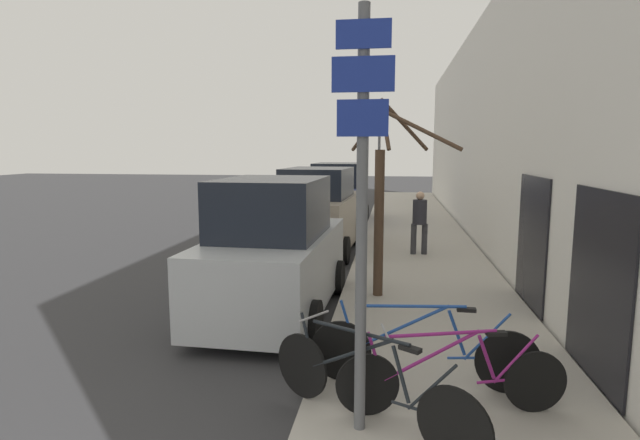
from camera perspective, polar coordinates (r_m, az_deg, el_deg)
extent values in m
plane|color=#333335|center=(12.67, -0.48, -4.58)|extent=(80.00, 80.00, 0.00)
cube|color=#ADA89E|center=(15.27, 10.87, -2.26)|extent=(3.20, 32.00, 0.15)
cube|color=silver|center=(15.21, 17.88, 9.48)|extent=(0.20, 32.00, 6.50)
cube|color=black|center=(6.51, 29.20, -6.61)|extent=(0.03, 1.69, 2.19)
cube|color=black|center=(9.11, 23.03, -2.26)|extent=(0.03, 1.69, 2.19)
cylinder|color=#595B60|center=(4.50, 4.79, -0.90)|extent=(0.10, 0.10, 3.86)
cube|color=navy|center=(4.48, 5.00, 20.43)|extent=(0.47, 0.02, 0.24)
cube|color=navy|center=(4.42, 4.95, 16.28)|extent=(0.54, 0.02, 0.30)
cube|color=navy|center=(4.39, 4.89, 11.54)|extent=(0.45, 0.02, 0.31)
cylinder|color=black|center=(5.53, -2.07, -16.30)|extent=(0.60, 0.41, 0.69)
cylinder|color=black|center=(4.62, 15.06, -21.83)|extent=(0.60, 0.41, 0.69)
cylinder|color=black|center=(5.01, 3.54, -15.03)|extent=(0.84, 0.57, 0.57)
cylinder|color=black|center=(4.87, 4.39, -12.67)|extent=(0.97, 0.66, 0.09)
cylinder|color=black|center=(4.72, 9.23, -16.99)|extent=(0.19, 0.15, 0.50)
cylinder|color=black|center=(4.74, 11.53, -20.57)|extent=(0.53, 0.37, 0.08)
cylinder|color=black|center=(4.59, 12.62, -18.20)|extent=(0.40, 0.28, 0.55)
cylinder|color=black|center=(5.36, -1.39, -13.70)|extent=(0.19, 0.14, 0.60)
cube|color=black|center=(4.57, 10.26, -14.28)|extent=(0.21, 0.18, 0.04)
cylinder|color=#99999E|center=(5.20, -0.69, -10.94)|extent=(0.26, 0.38, 0.02)
cylinder|color=black|center=(5.22, 5.44, -18.22)|extent=(0.63, 0.15, 0.64)
cylinder|color=black|center=(5.68, 23.38, -16.61)|extent=(0.63, 0.15, 0.64)
cylinder|color=#8C1E72|center=(5.22, 12.65, -14.87)|extent=(0.94, 0.21, 0.53)
cylinder|color=#8C1E72|center=(5.16, 13.66, -12.52)|extent=(1.09, 0.23, 0.08)
cylinder|color=#8C1E72|center=(5.39, 18.50, -14.62)|extent=(0.21, 0.07, 0.46)
cylinder|color=#8C1E72|center=(5.56, 20.51, -16.76)|extent=(0.59, 0.14, 0.08)
cylinder|color=#8C1E72|center=(5.50, 21.47, -14.54)|extent=(0.44, 0.11, 0.51)
cylinder|color=#8C1E72|center=(5.12, 6.45, -15.46)|extent=(0.20, 0.07, 0.55)
cube|color=black|center=(5.33, 19.49, -12.12)|extent=(0.21, 0.11, 0.04)
cylinder|color=#99999E|center=(5.03, 7.48, -12.59)|extent=(0.10, 0.44, 0.02)
cylinder|color=black|center=(5.89, 2.38, -14.70)|extent=(0.70, 0.05, 0.70)
cylinder|color=black|center=(5.96, 20.68, -14.96)|extent=(0.70, 0.05, 0.70)
cylinder|color=#1E4799|center=(5.73, 9.34, -11.99)|extent=(1.02, 0.06, 0.57)
cylinder|color=#1E4799|center=(5.65, 10.34, -9.67)|extent=(1.19, 0.06, 0.09)
cylinder|color=#1E4799|center=(5.77, 15.37, -12.31)|extent=(0.22, 0.04, 0.50)
cylinder|color=#1E4799|center=(5.89, 17.54, -14.79)|extent=(0.64, 0.04, 0.08)
cylinder|color=#1E4799|center=(5.82, 18.56, -12.54)|extent=(0.48, 0.04, 0.56)
cylinder|color=#1E4799|center=(5.77, 3.31, -12.02)|extent=(0.21, 0.04, 0.60)
cube|color=black|center=(5.69, 16.39, -9.81)|extent=(0.20, 0.08, 0.04)
cylinder|color=#99999E|center=(5.66, 4.27, -9.24)|extent=(0.03, 0.44, 0.02)
cube|color=#B2B7BC|center=(8.52, -5.13, -5.54)|extent=(1.89, 4.20, 1.19)
cube|color=black|center=(8.18, -5.53, 1.46)|extent=(1.66, 2.20, 0.94)
cylinder|color=black|center=(10.07, -8.07, -6.07)|extent=(0.24, 0.67, 0.66)
cylinder|color=black|center=(9.68, 2.02, -6.58)|extent=(0.24, 0.67, 0.66)
cylinder|color=black|center=(7.77, -14.06, -10.54)|extent=(0.24, 0.67, 0.66)
cylinder|color=black|center=(7.26, -0.90, -11.65)|extent=(0.24, 0.67, 0.66)
cube|color=gray|center=(13.56, -0.10, -0.09)|extent=(2.05, 4.41, 1.33)
cube|color=black|center=(13.29, -0.26, 4.30)|extent=(1.75, 2.33, 0.77)
cylinder|color=black|center=(15.13, -2.44, -1.20)|extent=(0.26, 0.69, 0.68)
cylinder|color=black|center=(14.80, 4.38, -1.42)|extent=(0.26, 0.69, 0.68)
cylinder|color=black|center=(12.59, -5.39, -3.12)|extent=(0.26, 0.69, 0.68)
cylinder|color=black|center=(12.20, 2.80, -3.46)|extent=(0.26, 0.69, 0.68)
cube|color=navy|center=(18.43, 2.12, 1.95)|extent=(1.90, 4.29, 1.28)
cube|color=black|center=(18.18, 2.06, 5.21)|extent=(1.67, 2.25, 0.83)
cylinder|color=black|center=(19.91, 0.10, 0.97)|extent=(0.24, 0.62, 0.62)
cylinder|color=black|center=(19.68, 5.21, 0.85)|extent=(0.24, 0.62, 0.62)
cylinder|color=black|center=(17.35, -1.40, -0.09)|extent=(0.24, 0.62, 0.62)
cylinder|color=black|center=(17.09, 4.45, -0.24)|extent=(0.24, 0.62, 0.62)
cylinder|color=#333338|center=(12.84, 11.85, -2.15)|extent=(0.14, 0.14, 0.77)
cylinder|color=#333338|center=(12.80, 10.64, -2.15)|extent=(0.14, 0.14, 0.77)
cylinder|color=#26262D|center=(12.72, 11.33, 0.91)|extent=(0.35, 0.35, 0.61)
sphere|color=tan|center=(12.68, 11.38, 2.74)|extent=(0.21, 0.21, 0.21)
cylinder|color=#4C3828|center=(8.96, 6.74, -0.43)|extent=(0.17, 0.17, 2.62)
cylinder|color=#4C3828|center=(8.60, 11.34, 10.18)|extent=(1.37, 0.63, 0.75)
cylinder|color=#4C3828|center=(9.48, 5.26, 9.96)|extent=(0.65, 1.27, 0.71)
cylinder|color=#4C3828|center=(8.64, 7.42, 10.70)|extent=(0.24, 0.55, 0.86)
cylinder|color=#4C3828|center=(9.15, 9.64, 10.63)|extent=(0.91, 0.64, 0.91)
cylinder|color=#595B60|center=(19.30, 6.76, 6.91)|extent=(0.10, 0.10, 4.50)
cube|color=black|center=(19.25, 6.84, 12.27)|extent=(0.20, 0.16, 0.64)
sphere|color=red|center=(19.17, 6.84, 12.89)|extent=(0.11, 0.11, 0.11)
sphere|color=orange|center=(19.16, 6.83, 12.29)|extent=(0.11, 0.11, 0.11)
sphere|color=green|center=(19.15, 6.82, 11.70)|extent=(0.11, 0.11, 0.11)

